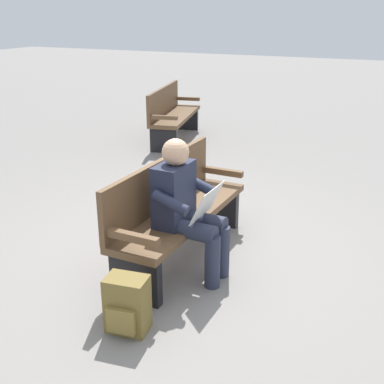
{
  "coord_description": "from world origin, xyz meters",
  "views": [
    {
      "loc": [
        3.56,
        1.76,
        2.13
      ],
      "look_at": [
        0.13,
        0.15,
        0.7
      ],
      "focal_mm": 45.4,
      "sensor_mm": 36.0,
      "label": 1
    }
  ],
  "objects_px": {
    "bench_near": "(176,209)",
    "backpack": "(127,305)",
    "person_seated": "(186,205)",
    "bench_far": "(172,113)"
  },
  "relations": [
    {
      "from": "backpack",
      "to": "bench_far",
      "type": "height_order",
      "value": "bench_far"
    },
    {
      "from": "bench_near",
      "to": "backpack",
      "type": "xyz_separation_m",
      "value": [
        1.15,
        0.2,
        -0.26
      ]
    },
    {
      "from": "backpack",
      "to": "person_seated",
      "type": "bearing_deg",
      "value": 178.21
    },
    {
      "from": "bench_far",
      "to": "bench_near",
      "type": "bearing_deg",
      "value": 15.04
    },
    {
      "from": "bench_near",
      "to": "person_seated",
      "type": "distance_m",
      "value": 0.39
    },
    {
      "from": "bench_far",
      "to": "person_seated",
      "type": "bearing_deg",
      "value": 16.05
    },
    {
      "from": "bench_near",
      "to": "backpack",
      "type": "distance_m",
      "value": 1.2
    },
    {
      "from": "person_seated",
      "to": "backpack",
      "type": "relative_size",
      "value": 2.84
    },
    {
      "from": "bench_near",
      "to": "backpack",
      "type": "height_order",
      "value": "bench_near"
    },
    {
      "from": "bench_near",
      "to": "bench_far",
      "type": "distance_m",
      "value": 4.23
    }
  ]
}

